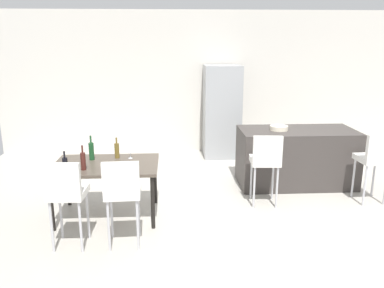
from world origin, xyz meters
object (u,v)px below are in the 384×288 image
at_px(wine_bottle_near, 91,151).
at_px(fruit_bowl, 279,128).
at_px(bar_chair_middle, 375,157).
at_px(refrigerator, 222,112).
at_px(dining_chair_near, 66,190).
at_px(dining_table, 106,168).
at_px(wine_glass_middle, 130,150).
at_px(kitchen_island, 296,157).
at_px(bar_chair_left, 266,159).
at_px(dining_chair_far, 122,189).
at_px(wine_bottle_corner, 65,166).
at_px(wine_bottle_left, 117,150).
at_px(wine_bottle_far, 83,161).

relative_size(wine_bottle_near, fruit_bowl, 1.18).
distance_m(bar_chair_middle, refrigerator, 3.16).
xyz_separation_m(dining_chair_near, fruit_bowl, (2.90, 1.88, 0.26)).
distance_m(dining_table, fruit_bowl, 2.81).
xyz_separation_m(dining_chair_near, wine_glass_middle, (0.61, 1.05, 0.17)).
relative_size(dining_chair_near, refrigerator, 0.57).
distance_m(wine_bottle_near, fruit_bowl, 2.93).
distance_m(kitchen_island, bar_chair_left, 1.11).
xyz_separation_m(dining_chair_far, refrigerator, (1.58, 3.59, 0.22)).
relative_size(dining_table, wine_bottle_corner, 4.71).
height_order(bar_chair_left, wine_glass_middle, bar_chair_left).
bearing_deg(wine_bottle_left, kitchen_island, 16.06).
distance_m(kitchen_island, wine_bottle_far, 3.41).
height_order(wine_bottle_near, fruit_bowl, wine_bottle_near).
height_order(kitchen_island, wine_bottle_corner, wine_bottle_corner).
bearing_deg(wine_bottle_corner, bar_chair_middle, 8.62).
xyz_separation_m(kitchen_island, wine_bottle_near, (-3.11, -0.87, 0.41)).
relative_size(bar_chair_left, bar_chair_middle, 1.00).
relative_size(bar_chair_middle, wine_bottle_left, 3.66).
bearing_deg(wine_bottle_near, refrigerator, 50.78).
distance_m(dining_chair_far, wine_bottle_far, 0.82).
bearing_deg(wine_bottle_left, bar_chair_left, -0.49).
bearing_deg(bar_chair_left, dining_table, -173.72).
distance_m(bar_chair_left, wine_bottle_corner, 2.68).
relative_size(refrigerator, fruit_bowl, 6.48).
height_order(bar_chair_middle, wine_bottle_left, bar_chair_middle).
distance_m(kitchen_island, dining_chair_near, 3.72).
bearing_deg(dining_chair_near, refrigerator, 58.49).
relative_size(bar_chair_left, fruit_bowl, 3.70).
height_order(wine_bottle_far, wine_bottle_left, wine_bottle_far).
bearing_deg(bar_chair_left, refrigerator, 96.72).
bearing_deg(wine_bottle_left, wine_bottle_corner, -129.21).
relative_size(bar_chair_left, refrigerator, 0.57).
bearing_deg(wine_bottle_left, refrigerator, 54.77).
xyz_separation_m(wine_bottle_far, wine_glass_middle, (0.54, 0.46, 0.01)).
xyz_separation_m(bar_chair_middle, wine_bottle_far, (-4.00, -0.47, 0.16)).
bearing_deg(dining_table, dining_chair_far, -69.29).
distance_m(wine_bottle_far, fruit_bowl, 3.10).
xyz_separation_m(dining_table, wine_bottle_left, (0.12, 0.26, 0.17)).
bearing_deg(bar_chair_left, fruit_bowl, 64.02).
bearing_deg(wine_bottle_corner, refrigerator, 53.92).
height_order(wine_bottle_near, refrigerator, refrigerator).
height_order(bar_chair_middle, wine_bottle_near, wine_bottle_near).
bearing_deg(fruit_bowl, wine_bottle_corner, -154.20).
distance_m(bar_chair_middle, wine_bottle_left, 3.65).
height_order(bar_chair_left, wine_bottle_near, wine_bottle_near).
relative_size(wine_bottle_near, wine_bottle_left, 1.17).
bearing_deg(dining_chair_near, wine_bottle_corner, 103.71).
xyz_separation_m(bar_chair_left, wine_bottle_corner, (-2.60, -0.63, 0.15)).
height_order(dining_chair_far, wine_bottle_left, dining_chair_far).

